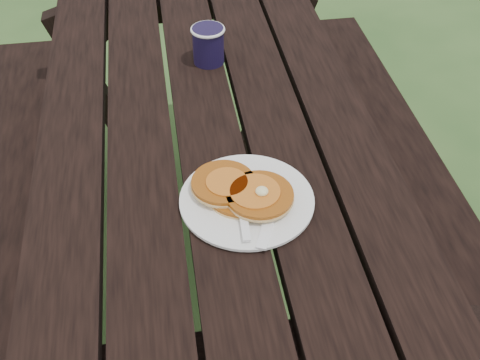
{
  "coord_description": "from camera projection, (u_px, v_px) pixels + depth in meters",
  "views": [
    {
      "loc": [
        -0.09,
        -1.16,
        1.58
      ],
      "look_at": [
        0.04,
        -0.33,
        0.8
      ],
      "focal_mm": 45.0,
      "sensor_mm": 36.0,
      "label": 1
    }
  ],
  "objects": [
    {
      "name": "plate",
      "position": [
        247.0,
        200.0,
        1.17
      ],
      "size": [
        0.32,
        0.32,
        0.01
      ],
      "primitive_type": "cylinder",
      "rotation": [
        0.0,
        0.0,
        -0.31
      ],
      "color": "white",
      "rests_on": "picnic_table"
    },
    {
      "name": "picnic_table",
      "position": [
        209.0,
        216.0,
        1.67
      ],
      "size": [
        1.36,
        1.8,
        0.75
      ],
      "color": "black",
      "rests_on": "ground"
    },
    {
      "name": "knife",
      "position": [
        271.0,
        214.0,
        1.13
      ],
      "size": [
        0.09,
        0.17,
        0.0
      ],
      "primitive_type": "cube",
      "rotation": [
        0.0,
        0.0,
        -0.39
      ],
      "color": "white",
      "rests_on": "plate"
    },
    {
      "name": "coffee_cup",
      "position": [
        208.0,
        43.0,
        1.51
      ],
      "size": [
        0.09,
        0.09,
        0.1
      ],
      "rotation": [
        0.0,
        0.0,
        0.16
      ],
      "color": "black",
      "rests_on": "picnic_table"
    },
    {
      "name": "ground",
      "position": [
        213.0,
        295.0,
        1.92
      ],
      "size": [
        60.0,
        60.0,
        0.0
      ],
      "primitive_type": "plane",
      "color": "#2D4F22",
      "rests_on": "ground"
    },
    {
      "name": "pancake_stack",
      "position": [
        242.0,
        191.0,
        1.16
      ],
      "size": [
        0.19,
        0.17,
        0.04
      ],
      "rotation": [
        0.0,
        0.0,
        -0.33
      ],
      "color": "#A65412",
      "rests_on": "plate"
    },
    {
      "name": "fork",
      "position": [
        244.0,
        219.0,
        1.11
      ],
      "size": [
        0.04,
        0.16,
        0.01
      ],
      "primitive_type": null,
      "rotation": [
        0.0,
        0.0,
        -0.05
      ],
      "color": "white",
      "rests_on": "plate"
    }
  ]
}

